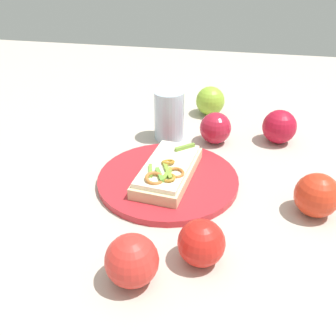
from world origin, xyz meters
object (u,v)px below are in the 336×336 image
object	(u,v)px
plate	(168,179)
apple_0	(210,101)
drinking_glass	(169,115)
apple_1	(201,243)
apple_3	(135,261)
apple_2	(317,195)
apple_5	(279,127)
apple_4	(215,128)
sandwich	(168,170)

from	to	relation	value
plate	apple_0	world-z (taller)	apple_0
apple_0	drinking_glass	xyz separation A→B (m)	(-0.16, 0.08, 0.02)
apple_1	apple_3	world-z (taller)	apple_3
apple_2	apple_5	xyz separation A→B (m)	(0.26, 0.05, 0.00)
apple_0	apple_5	xyz separation A→B (m)	(-0.13, -0.17, 0.00)
apple_1	apple_2	size ratio (longest dim) A/B	0.92
apple_0	apple_4	bearing A→B (deg)	-169.80
plate	apple_1	size ratio (longest dim) A/B	3.89
apple_3	apple_5	xyz separation A→B (m)	(0.47, -0.22, 0.00)
sandwich	apple_4	bearing A→B (deg)	-14.91
apple_3	apple_4	distance (m)	0.45
apple_3	drinking_glass	size ratio (longest dim) A/B	0.66
apple_2	apple_4	xyz separation A→B (m)	(0.23, 0.20, -0.00)
apple_3	apple_5	distance (m)	0.52
sandwich	apple_0	world-z (taller)	apple_0
apple_5	drinking_glass	world-z (taller)	drinking_glass
apple_1	apple_2	distance (m)	0.24
apple_4	sandwich	bearing A→B (deg)	158.63
apple_2	plate	bearing A→B (deg)	80.44
apple_5	drinking_glass	size ratio (longest dim) A/B	0.67
apple_5	drinking_glass	xyz separation A→B (m)	(-0.03, 0.26, 0.02)
apple_1	apple_5	xyz separation A→B (m)	(0.42, -0.13, 0.00)
apple_3	sandwich	bearing A→B (deg)	0.89
plate	apple_2	bearing A→B (deg)	-99.56
sandwich	apple_4	xyz separation A→B (m)	(0.19, -0.07, 0.01)
apple_3	apple_5	bearing A→B (deg)	-24.46
apple_2	apple_5	bearing A→B (deg)	10.84
apple_1	apple_5	size ratio (longest dim) A/B	0.91
apple_4	apple_5	world-z (taller)	apple_5
apple_1	plate	bearing A→B (deg)	24.34
sandwich	apple_5	distance (m)	0.31
sandwich	apple_1	size ratio (longest dim) A/B	2.79
sandwich	apple_3	world-z (taller)	apple_3
apple_1	apple_5	world-z (taller)	apple_5
apple_4	drinking_glass	distance (m)	0.11
plate	sandwich	world-z (taller)	sandwich
drinking_glass	apple_4	bearing A→B (deg)	-90.64
apple_0	apple_1	distance (m)	0.55
plate	apple_1	distance (m)	0.22
apple_2	apple_3	size ratio (longest dim) A/B	1.02
apple_1	apple_3	size ratio (longest dim) A/B	0.93
apple_1	apple_3	xyz separation A→B (m)	(-0.06, 0.09, 0.00)
apple_5	drinking_glass	distance (m)	0.26
apple_2	apple_4	size ratio (longest dim) A/B	1.06
apple_4	drinking_glass	size ratio (longest dim) A/B	0.63
apple_1	drinking_glass	bearing A→B (deg)	17.85
plate	apple_0	size ratio (longest dim) A/B	3.61
plate	apple_4	bearing A→B (deg)	-21.61
apple_0	apple_5	distance (m)	0.22
apple_1	apple_2	bearing A→B (deg)	-49.78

